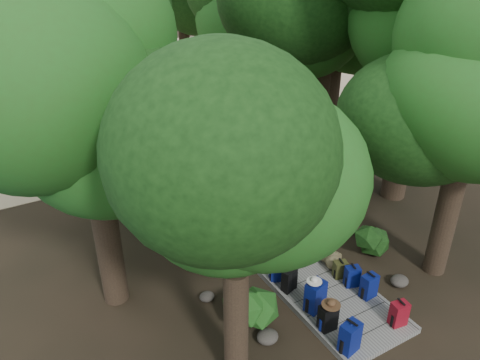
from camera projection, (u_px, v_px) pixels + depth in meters
ground at (258, 232)px, 13.40m from camera, size 120.00×120.00×0.00m
sand_beach at (104, 89)px, 25.65m from camera, size 40.00×22.00×0.02m
boardwalk at (240, 214)px, 14.14m from camera, size 2.00×12.00×0.12m
backpack_left_a at (350, 336)px, 9.28m from camera, size 0.46×0.37×0.77m
backpack_left_b at (328, 316)px, 9.82m from camera, size 0.38×0.28×0.68m
backpack_left_c at (316, 295)px, 10.31m from camera, size 0.50×0.42×0.81m
backpack_left_d at (278, 269)px, 11.27m from camera, size 0.45×0.39×0.58m
backpack_right_a at (399, 313)px, 9.95m from camera, size 0.38×0.29×0.63m
backpack_right_b at (369, 285)px, 10.71m from camera, size 0.38×0.28×0.65m
backpack_right_c at (352, 275)px, 11.08m from camera, size 0.39×0.33×0.57m
backpack_right_d at (340, 269)px, 11.37m from camera, size 0.36×0.30×0.48m
duffel_right_khaki at (328, 255)px, 11.92m from camera, size 0.53×0.66×0.39m
duffel_right_black at (315, 246)px, 12.26m from camera, size 0.49×0.68×0.39m
suitcase_on_boardwalk at (289, 280)px, 10.93m from camera, size 0.42×0.31×0.58m
lone_suitcase_on_sand at (162, 129)px, 19.38m from camera, size 0.51×0.37×0.72m
hat_brown at (331, 303)px, 9.61m from camera, size 0.40×0.40×0.12m
hat_white at (315, 279)px, 10.06m from camera, size 0.34×0.34×0.11m
kayak at (60, 127)px, 20.17m from camera, size 1.46×2.90×0.28m
sun_lounger at (210, 104)px, 22.50m from camera, size 1.08×1.84×0.56m
tree_right_a at (467, 129)px, 10.12m from camera, size 4.59×4.59×7.65m
tree_right_b at (423, 21)px, 12.74m from camera, size 6.11×6.11×10.92m
tree_right_c at (323, 30)px, 14.11m from camera, size 5.78×5.78×10.00m
tree_right_d at (337, 16)px, 16.06m from camera, size 5.54×5.54×10.16m
tree_right_e at (257, 24)px, 18.68m from camera, size 4.86×4.86×8.75m
tree_left_a at (236, 234)px, 7.58m from camera, size 3.92×3.92×6.53m
tree_left_b at (92, 139)px, 9.11m from camera, size 4.47×4.47×8.05m
tree_left_c at (80, 81)px, 12.52m from camera, size 4.69×4.69×8.16m
tree_back_a at (60, 1)px, 21.94m from camera, size 5.49×5.49×9.49m
tree_back_c at (182, 2)px, 25.19m from camera, size 4.77×4.77×8.59m
palm_right_a at (251, 46)px, 17.84m from camera, size 4.44×4.44×7.58m
palm_right_b at (232, 3)px, 21.65m from camera, size 4.91×4.91×9.48m
palm_right_c at (164, 38)px, 22.28m from camera, size 3.95×3.95×6.28m
palm_left_a at (42, 77)px, 14.88m from camera, size 4.45×4.45×7.09m
rock_left_a at (268, 337)px, 9.76m from camera, size 0.47×0.42×0.26m
rock_left_b at (207, 297)px, 10.88m from camera, size 0.36×0.32×0.20m
rock_left_c at (211, 234)px, 13.05m from camera, size 0.51×0.46×0.28m
rock_left_d at (154, 195)px, 15.16m from camera, size 0.28×0.25×0.15m
rock_right_a at (399, 281)px, 11.33m from camera, size 0.45×0.41×0.25m
rock_right_b at (349, 229)px, 13.33m from camera, size 0.46×0.42×0.25m
rock_right_c at (274, 195)px, 15.14m from camera, size 0.34×0.30×0.19m
rock_right_d at (260, 152)px, 17.94m from camera, size 0.57×0.51×0.31m
shrub_left_a at (249, 305)px, 10.00m from camera, size 1.21×1.21×1.09m
shrub_left_b at (183, 228)px, 12.88m from camera, size 0.89×0.89×0.80m
shrub_left_c at (120, 172)px, 15.53m from camera, size 1.27×1.27×1.14m
shrub_right_a at (364, 238)px, 12.42m from camera, size 0.95×0.95×0.86m
shrub_right_b at (298, 172)px, 15.39m from camera, size 1.38×1.38×1.24m
shrub_right_c at (236, 141)px, 18.18m from camera, size 0.96×0.96×0.86m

